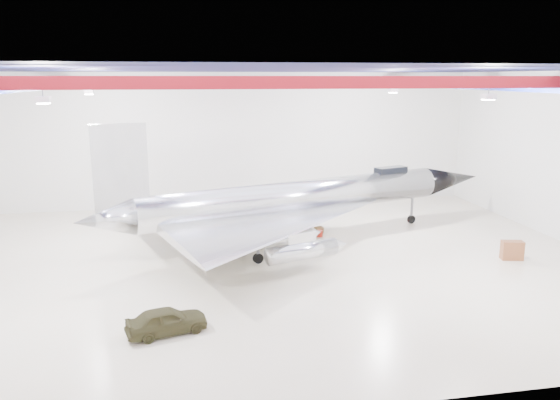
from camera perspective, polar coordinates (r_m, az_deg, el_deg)
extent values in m
plane|color=beige|center=(32.30, -1.77, -6.44)|extent=(40.00, 40.00, 0.00)
plane|color=silver|center=(45.68, -4.66, 6.28)|extent=(40.00, 0.00, 40.00)
plane|color=#0A0F38|center=(30.50, -1.92, 13.47)|extent=(40.00, 40.00, 0.00)
cube|color=maroon|center=(21.64, 1.70, 12.17)|extent=(39.50, 0.25, 0.50)
cube|color=maroon|center=(27.54, -0.96, 12.30)|extent=(39.50, 0.25, 0.50)
cube|color=maroon|center=(33.47, -2.68, 12.37)|extent=(39.50, 0.25, 0.50)
cube|color=maroon|center=(39.43, -3.89, 12.41)|extent=(39.50, 0.25, 0.50)
cube|color=#0B1447|center=(31.09, -24.76, 10.66)|extent=(0.25, 29.50, 0.40)
cube|color=#0B1447|center=(34.39, 18.69, 11.24)|extent=(0.25, 29.50, 0.40)
cube|color=silver|center=(24.80, -23.50, 9.60)|extent=(0.55, 0.55, 0.25)
cube|color=silver|center=(28.20, 20.94, 10.07)|extent=(0.55, 0.55, 0.25)
cube|color=silver|center=(36.59, -19.34, 10.62)|extent=(0.55, 0.55, 0.25)
cube|color=silver|center=(38.98, 11.71, 11.15)|extent=(0.55, 0.55, 0.25)
cylinder|color=silver|center=(35.41, 2.01, 0.32)|extent=(21.04, 8.55, 2.14)
cone|color=black|center=(43.56, 17.44, 2.09)|extent=(5.75, 3.67, 2.14)
cone|color=silver|center=(31.27, -17.92, -1.98)|extent=(3.71, 3.02, 2.14)
cube|color=silver|center=(30.91, -16.33, 3.23)|extent=(2.89, 1.03, 4.82)
cube|color=black|center=(39.42, 11.50, 3.01)|extent=(2.50, 1.53, 0.54)
cylinder|color=silver|center=(29.33, 2.31, -5.37)|extent=(4.17, 2.15, 0.96)
cylinder|color=silver|center=(31.56, -0.15, -4.04)|extent=(4.17, 2.15, 0.96)
cylinder|color=silver|center=(37.15, -4.80, -1.50)|extent=(4.17, 2.15, 0.96)
cylinder|color=silver|center=(39.55, -6.33, -0.65)|extent=(4.17, 2.15, 0.96)
cylinder|color=#59595B|center=(41.42, 13.60, -1.09)|extent=(0.19, 0.19, 1.93)
cylinder|color=black|center=(41.58, 13.55, -1.97)|extent=(0.64, 0.41, 0.60)
cylinder|color=#59595B|center=(31.71, -2.32, -4.98)|extent=(0.19, 0.19, 1.93)
cylinder|color=black|center=(31.92, -2.31, -6.11)|extent=(0.64, 0.41, 0.60)
cylinder|color=#59595B|center=(36.41, -5.99, -2.69)|extent=(0.19, 0.19, 1.93)
cylinder|color=black|center=(36.59, -5.97, -3.69)|extent=(0.64, 0.41, 0.60)
imported|color=#34311A|center=(24.02, -11.76, -12.23)|extent=(3.64, 2.24, 1.16)
cube|color=brown|center=(35.27, 23.09, -4.86)|extent=(1.34, 0.88, 1.13)
cube|color=olive|center=(35.17, -8.75, -4.65)|extent=(0.59, 0.49, 0.37)
cube|color=#A81C10|center=(40.69, -8.89, -2.27)|extent=(0.58, 0.50, 0.36)
cylinder|color=#59595B|center=(33.40, -4.00, -5.42)|extent=(0.51, 0.51, 0.43)
cube|color=olive|center=(38.19, 4.08, -3.12)|extent=(0.66, 0.59, 0.39)
cube|color=#59595B|center=(38.01, -12.05, -3.57)|extent=(0.34, 0.28, 0.23)
cylinder|color=#A81C10|center=(37.23, 4.13, -3.51)|extent=(0.59, 0.59, 0.42)
cube|color=olive|center=(38.23, -2.09, -3.09)|extent=(0.64, 0.58, 0.37)
cylinder|color=#59595B|center=(41.05, -0.38, -1.98)|extent=(0.41, 0.41, 0.35)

